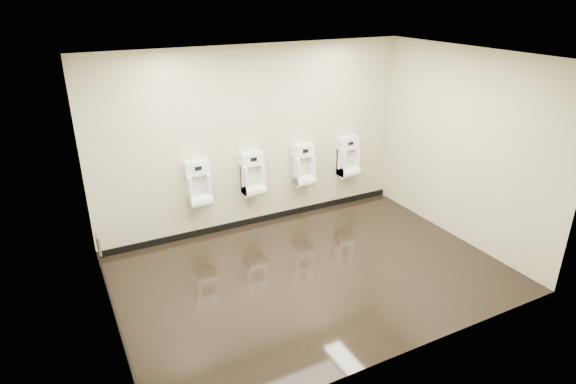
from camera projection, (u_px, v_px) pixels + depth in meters
name	position (u px, v px, depth m)	size (l,w,h in m)	color
ground	(312.00, 274.00, 6.42)	(5.00, 3.50, 0.00)	black
ceiling	(317.00, 58.00, 5.32)	(5.00, 3.50, 0.00)	silver
back_wall	(257.00, 139.00, 7.30)	(5.00, 0.02, 2.80)	#C2BC96
front_wall	(410.00, 237.00, 4.44)	(5.00, 0.02, 2.80)	#C2BC96
left_wall	(99.00, 217.00, 4.82)	(0.02, 3.50, 2.80)	#C2BC96
right_wall	(464.00, 148.00, 6.92)	(0.02, 3.50, 2.80)	#C2BC96
tile_overlay_left	(99.00, 217.00, 4.82)	(0.01, 3.50, 2.80)	white
skirting_back	(259.00, 219.00, 7.82)	(5.00, 0.02, 0.10)	black
skirting_left	(119.00, 326.00, 5.35)	(0.02, 3.50, 0.10)	black
access_panel	(98.00, 244.00, 6.16)	(0.04, 0.25, 0.25)	#9E9EA3
urinal_0	(199.00, 187.00, 7.00)	(0.37, 0.27, 0.68)	white
urinal_1	(253.00, 178.00, 7.37)	(0.37, 0.27, 0.68)	white
urinal_2	(304.00, 168.00, 7.74)	(0.37, 0.27, 0.68)	white
urinal_3	(348.00, 160.00, 8.11)	(0.37, 0.27, 0.68)	white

